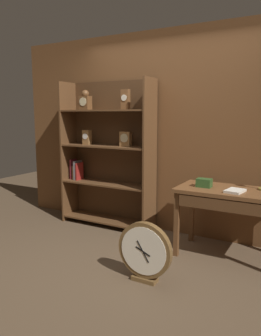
# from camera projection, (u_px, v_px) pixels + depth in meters

# --- Properties ---
(ground_plane) EXTENTS (10.00, 10.00, 0.00)m
(ground_plane) POSITION_uv_depth(u_px,v_px,m) (116.00, 272.00, 3.28)
(ground_plane) COLOR brown
(back_wood_panel) EXTENTS (4.80, 0.05, 2.60)m
(back_wood_panel) POSITION_uv_depth(u_px,v_px,m) (172.00, 134.00, 4.24)
(back_wood_panel) COLOR brown
(back_wood_panel) RESTS_ON ground
(bookshelf) EXTENTS (1.34, 0.37, 1.99)m
(bookshelf) POSITION_uv_depth(u_px,v_px,m) (107.00, 155.00, 4.55)
(bookshelf) COLOR brown
(bookshelf) RESTS_ON ground
(workbench) EXTENTS (1.18, 0.60, 0.76)m
(workbench) POSITION_uv_depth(u_px,v_px,m) (233.00, 199.00, 3.48)
(workbench) COLOR brown
(workbench) RESTS_ON ground
(toolbox_small) EXTENTS (0.16, 0.11, 0.09)m
(toolbox_small) POSITION_uv_depth(u_px,v_px,m) (204.00, 183.00, 3.61)
(toolbox_small) COLOR #2D5123
(toolbox_small) RESTS_ON workbench
(open_repair_manual) EXTENTS (0.19, 0.24, 0.02)m
(open_repair_manual) POSITION_uv_depth(u_px,v_px,m) (235.00, 191.00, 3.38)
(open_repair_manual) COLOR silver
(open_repair_manual) RESTS_ON workbench
(round_clock_large) EXTENTS (0.53, 0.11, 0.57)m
(round_clock_large) POSITION_uv_depth(u_px,v_px,m) (145.00, 252.00, 3.05)
(round_clock_large) COLOR brown
(round_clock_large) RESTS_ON ground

